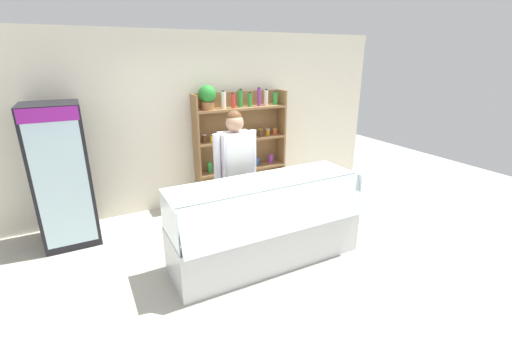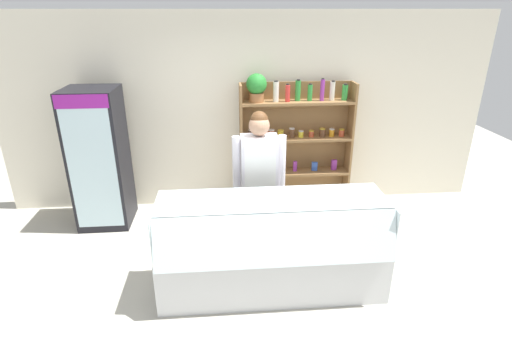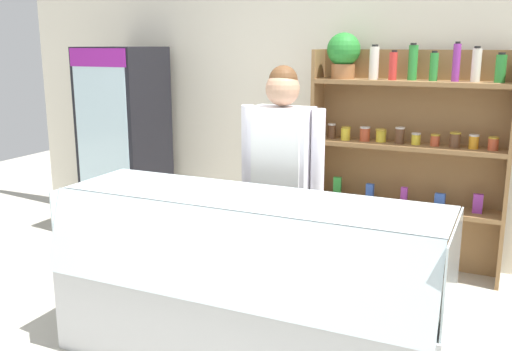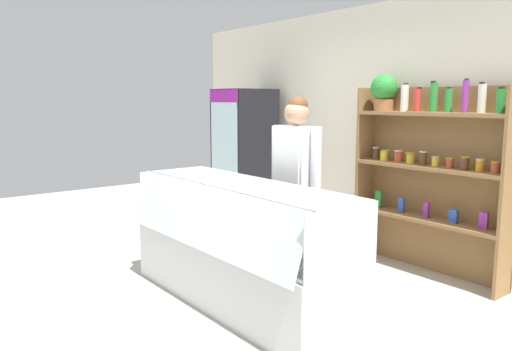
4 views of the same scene
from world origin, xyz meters
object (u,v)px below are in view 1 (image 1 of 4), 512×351
object	(u,v)px
deli_display_case	(265,236)
shop_clerk	(236,165)
shelving_unit	(236,136)
drinks_fridge	(62,176)

from	to	relation	value
deli_display_case	shop_clerk	bearing A→B (deg)	95.29
shelving_unit	drinks_fridge	bearing A→B (deg)	-173.83
deli_display_case	shop_clerk	distance (m)	0.98
drinks_fridge	shelving_unit	world-z (taller)	shelving_unit
shelving_unit	deli_display_case	world-z (taller)	shelving_unit
drinks_fridge	shelving_unit	distance (m)	2.56
drinks_fridge	deli_display_case	bearing A→B (deg)	-37.88
shop_clerk	drinks_fridge	bearing A→B (deg)	155.33
shelving_unit	shop_clerk	distance (m)	1.31
deli_display_case	shop_clerk	size ratio (longest dim) A/B	1.32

